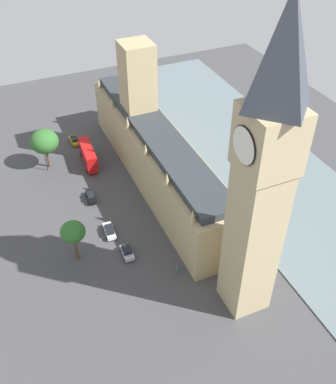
{
  "coord_description": "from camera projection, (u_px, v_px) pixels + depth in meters",
  "views": [
    {
      "loc": [
        28.26,
        75.27,
        63.51
      ],
      "look_at": [
        1.0,
        12.8,
        7.34
      ],
      "focal_mm": 41.58,
      "sensor_mm": 36.0,
      "label": 1
    }
  ],
  "objects": [
    {
      "name": "ground_plane",
      "position": [
        150.0,
        183.0,
        102.35
      ],
      "size": [
        130.05,
        130.05,
        0.0
      ],
      "primitive_type": "plane",
      "color": "#424244"
    },
    {
      "name": "river_thames",
      "position": [
        250.0,
        156.0,
        110.62
      ],
      "size": [
        29.56,
        117.04,
        0.25
      ],
      "primitive_type": "cube",
      "color": "slate",
      "rests_on": "ground"
    },
    {
      "name": "parliament_building",
      "position": [
        155.0,
        150.0,
        99.06
      ],
      "size": [
        10.48,
        60.05,
        28.83
      ],
      "color": "tan",
      "rests_on": "ground"
    },
    {
      "name": "clock_tower",
      "position": [
        263.0,
        174.0,
        60.02
      ],
      "size": [
        7.54,
        7.54,
        52.63
      ],
      "color": "tan",
      "rests_on": "ground"
    },
    {
      "name": "car_yellow_cab_near_tower",
      "position": [
        74.0,
        140.0,
        114.71
      ],
      "size": [
        1.9,
        4.35,
        1.74
      ],
      "rotation": [
        0.0,
        0.0,
        3.16
      ],
      "color": "gold",
      "rests_on": "ground"
    },
    {
      "name": "double_decker_bus_leading",
      "position": [
        88.0,
        155.0,
        106.63
      ],
      "size": [
        3.16,
        10.63,
        4.75
      ],
      "rotation": [
        0.0,
        0.0,
        3.08
      ],
      "color": "red",
      "rests_on": "ground"
    },
    {
      "name": "car_black_trailing",
      "position": [
        91.0,
        197.0,
        97.24
      ],
      "size": [
        2.09,
        4.57,
        1.74
      ],
      "rotation": [
        0.0,
        0.0,
        3.05
      ],
      "color": "black",
      "rests_on": "ground"
    },
    {
      "name": "car_white_kerbside",
      "position": [
        109.0,
        231.0,
        89.03
      ],
      "size": [
        2.07,
        4.81,
        1.74
      ],
      "rotation": [
        0.0,
        0.0,
        3.08
      ],
      "color": "silver",
      "rests_on": "ground"
    },
    {
      "name": "car_silver_far_end",
      "position": [
        127.0,
        252.0,
        84.59
      ],
      "size": [
        2.09,
        4.09,
        1.74
      ],
      "rotation": [
        0.0,
        0.0,
        -0.04
      ],
      "color": "#B7B7BC",
      "rests_on": "ground"
    },
    {
      "name": "pedestrian_opposite_hall",
      "position": [
        177.0,
        269.0,
        81.55
      ],
      "size": [
        0.65,
        0.56,
        1.67
      ],
      "rotation": [
        0.0,
        0.0,
        4.94
      ],
      "color": "#336B60",
      "rests_on": "ground"
    },
    {
      "name": "plane_tree_corner",
      "position": [
        73.0,
        232.0,
        80.25
      ],
      "size": [
        4.61,
        4.61,
        8.92
      ],
      "color": "brown",
      "rests_on": "ground"
    },
    {
      "name": "plane_tree_midblock",
      "position": [
        44.0,
        142.0,
        102.92
      ],
      "size": [
        6.55,
        6.55,
        9.89
      ],
      "color": "brown",
      "rests_on": "ground"
    },
    {
      "name": "street_lamp_by_river_gate",
      "position": [
        45.0,
        156.0,
        103.49
      ],
      "size": [
        0.56,
        0.56,
        6.01
      ],
      "color": "black",
      "rests_on": "ground"
    }
  ]
}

